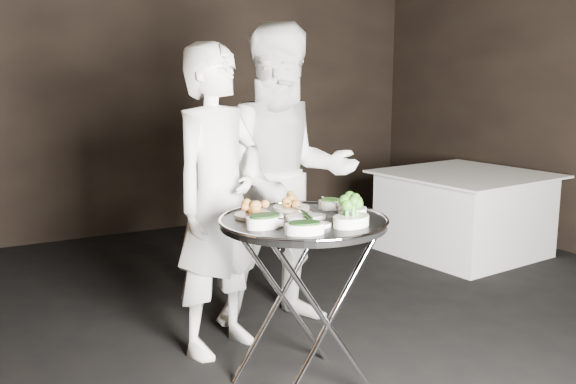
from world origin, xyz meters
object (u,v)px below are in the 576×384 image
tray_stand (303,298)px  waiter_left (219,201)px  serving_tray (304,221)px  dining_table (464,213)px  waiter_right (286,178)px

tray_stand → waiter_left: (-0.16, 0.63, 0.37)m
serving_tray → tray_stand: bearing=0.0°
dining_table → waiter_right: bearing=-163.3°
tray_stand → waiter_left: 0.75m
tray_stand → waiter_right: (0.34, 0.78, 0.43)m
waiter_left → waiter_right: (0.50, 0.15, 0.06)m
tray_stand → waiter_right: waiter_right is taller
serving_tray → dining_table: 2.80m
waiter_left → waiter_right: size_ratio=0.93×
waiter_right → dining_table: 2.20m
tray_stand → serving_tray: serving_tray is taller
waiter_right → tray_stand: bearing=-99.2°
serving_tray → dining_table: serving_tray is taller
dining_table → serving_tray: bearing=-149.6°
tray_stand → serving_tray: 0.37m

